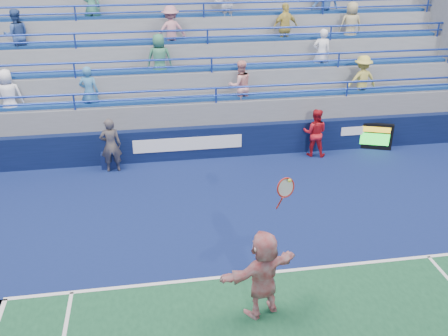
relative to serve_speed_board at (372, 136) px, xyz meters
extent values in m
plane|color=#333538|center=(-5.44, -6.30, -0.48)|extent=(120.00, 120.00, 0.00)
cube|color=navy|center=(-5.44, -4.10, -0.47)|extent=(18.00, 8.40, 0.02)
cube|color=white|center=(-5.44, -6.30, -0.46)|extent=(11.00, 0.10, 0.01)
cube|color=white|center=(-5.44, -6.40, -0.46)|extent=(0.08, 0.30, 0.01)
cube|color=#091333|center=(-5.44, 0.20, 0.07)|extent=(18.00, 0.30, 1.10)
cube|color=white|center=(-6.44, 0.04, 0.12)|extent=(3.60, 0.02, 0.45)
cube|color=white|center=(-0.24, 0.04, 0.22)|extent=(1.80, 0.02, 0.30)
cube|color=slate|center=(-5.44, 3.15, 0.07)|extent=(18.00, 5.60, 1.10)
cube|color=slate|center=(-5.44, 3.15, 0.45)|extent=(18.00, 5.60, 1.85)
cube|color=navy|center=(-5.44, 0.80, 1.42)|extent=(17.40, 0.45, 0.10)
cylinder|color=navy|center=(-5.44, 0.40, 1.87)|extent=(18.00, 0.07, 0.07)
cube|color=slate|center=(-5.44, 3.65, 0.82)|extent=(18.00, 4.60, 2.60)
cube|color=navy|center=(-5.44, 1.80, 2.17)|extent=(17.40, 0.45, 0.10)
cylinder|color=navy|center=(-5.44, 1.40, 2.62)|extent=(18.00, 0.07, 0.07)
cube|color=slate|center=(-5.44, 4.15, 1.20)|extent=(18.00, 3.60, 3.35)
cube|color=navy|center=(-5.44, 2.80, 2.92)|extent=(17.40, 0.45, 0.10)
cylinder|color=navy|center=(-5.44, 2.40, 3.37)|extent=(18.00, 0.07, 0.07)
cube|color=slate|center=(-5.44, 4.65, 1.57)|extent=(18.00, 2.60, 4.10)
cube|color=navy|center=(-5.44, 3.80, 3.67)|extent=(17.40, 0.45, 0.10)
cylinder|color=navy|center=(-5.44, 3.40, 4.12)|extent=(18.00, 0.07, 0.07)
cube|color=slate|center=(-5.44, 5.15, 1.95)|extent=(18.00, 1.60, 4.85)
imported|color=#F4A49E|center=(-4.56, 0.80, 1.80)|extent=(0.93, 0.78, 1.70)
imported|color=tan|center=(-0.04, 2.80, 3.30)|extent=(0.88, 0.61, 1.70)
imported|color=white|center=(-1.45, 1.80, 2.55)|extent=(0.66, 0.47, 1.70)
imported|color=#367859|center=(-7.16, 1.80, 2.55)|extent=(0.87, 0.60, 1.70)
imported|color=#315794|center=(-0.73, 3.80, 4.05)|extent=(1.18, 0.79, 1.70)
imported|color=#3B8366|center=(-9.39, 3.80, 4.05)|extent=(0.67, 0.48, 1.70)
imported|color=#D1BA51|center=(-2.54, 2.80, 3.30)|extent=(1.06, 0.62, 1.70)
imported|color=silver|center=(-4.59, 3.80, 4.05)|extent=(0.84, 0.66, 1.70)
imported|color=#C9BD4E|center=(-0.27, 0.80, 1.80)|extent=(1.15, 0.73, 1.70)
imported|color=teal|center=(-9.49, 0.80, 1.80)|extent=(0.68, 0.51, 1.70)
imported|color=#2F4C8E|center=(-11.85, 2.80, 3.30)|extent=(0.95, 0.82, 1.70)
imported|color=#C27E8A|center=(-6.68, 2.80, 3.30)|extent=(1.18, 0.79, 1.70)
imported|color=white|center=(-11.95, 0.80, 1.80)|extent=(0.90, 0.65, 1.70)
cube|color=black|center=(0.00, 0.01, 0.00)|extent=(1.35, 0.60, 0.95)
cube|color=gold|center=(0.00, -0.08, 0.28)|extent=(1.17, 0.02, 0.19)
cube|color=#19E533|center=(0.00, -0.08, -0.07)|extent=(1.17, 0.02, 0.43)
cube|color=#0D1741|center=(-9.01, -0.04, -0.23)|extent=(0.50, 0.50, 0.50)
cube|color=#0D1741|center=(-9.01, 0.19, 0.22)|extent=(0.50, 0.06, 0.39)
imported|color=white|center=(-5.66, -7.49, 0.46)|extent=(1.83, 1.15, 1.88)
torus|color=#AE1E15|center=(-5.31, -7.49, 2.35)|extent=(0.39, 0.22, 0.38)
cylinder|color=#AE1E15|center=(-5.41, -7.49, 2.03)|extent=(0.08, 0.21, 0.34)
sphere|color=#DFEA36|center=(-5.26, -7.54, 2.51)|extent=(0.07, 0.07, 0.07)
imported|color=#121A33|center=(-8.89, -0.38, 0.41)|extent=(0.68, 0.47, 1.78)
imported|color=red|center=(-2.17, -0.21, 0.35)|extent=(0.97, 0.87, 1.66)
camera|label=1|loc=(-7.65, -15.13, 6.56)|focal=40.00mm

